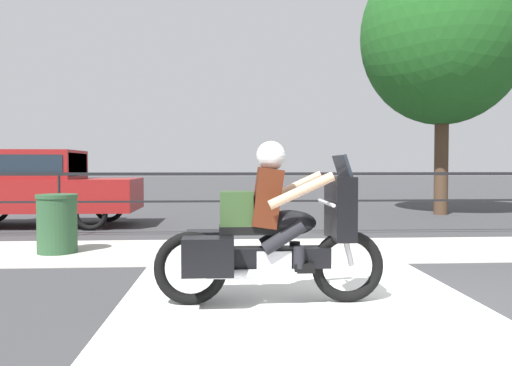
{
  "coord_description": "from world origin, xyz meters",
  "views": [
    {
      "loc": [
        -1.95,
        -4.56,
        1.37
      ],
      "look_at": [
        -1.57,
        1.65,
        1.15
      ],
      "focal_mm": 35.0,
      "sensor_mm": 36.0,
      "label": 1
    }
  ],
  "objects_px": {
    "motorcycle": "(270,233)",
    "trash_bin": "(57,224)",
    "tree_behind_sign": "(443,35)",
    "parked_car": "(34,183)"
  },
  "relations": [
    {
      "from": "motorcycle",
      "to": "trash_bin",
      "type": "bearing_deg",
      "value": 132.4
    },
    {
      "from": "motorcycle",
      "to": "trash_bin",
      "type": "distance_m",
      "value": 4.32
    },
    {
      "from": "motorcycle",
      "to": "tree_behind_sign",
      "type": "height_order",
      "value": "tree_behind_sign"
    },
    {
      "from": "tree_behind_sign",
      "to": "parked_car",
      "type": "bearing_deg",
      "value": -168.42
    },
    {
      "from": "parked_car",
      "to": "trash_bin",
      "type": "distance_m",
      "value": 3.97
    },
    {
      "from": "motorcycle",
      "to": "trash_bin",
      "type": "xyz_separation_m",
      "value": [
        -3.07,
        3.03,
        -0.24
      ]
    },
    {
      "from": "trash_bin",
      "to": "tree_behind_sign",
      "type": "height_order",
      "value": "tree_behind_sign"
    },
    {
      "from": "tree_behind_sign",
      "to": "trash_bin",
      "type": "bearing_deg",
      "value": -146.69
    },
    {
      "from": "trash_bin",
      "to": "parked_car",
      "type": "bearing_deg",
      "value": 115.1
    },
    {
      "from": "parked_car",
      "to": "tree_behind_sign",
      "type": "distance_m",
      "value": 11.27
    }
  ]
}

